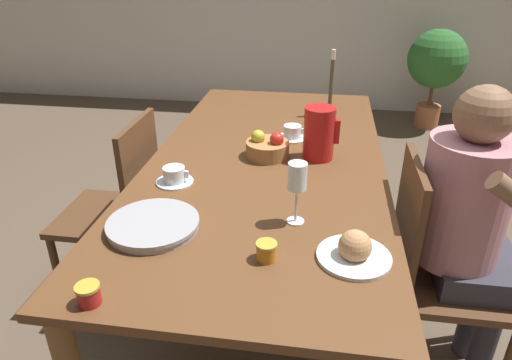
% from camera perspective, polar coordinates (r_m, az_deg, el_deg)
% --- Properties ---
extents(ground_plane, '(20.00, 20.00, 0.00)m').
position_cam_1_polar(ground_plane, '(2.36, 1.14, -14.52)').
color(ground_plane, brown).
extents(dining_table, '(0.98, 2.02, 0.77)m').
position_cam_1_polar(dining_table, '(1.98, 1.31, 0.31)').
color(dining_table, brown).
rests_on(dining_table, ground_plane).
extents(chair_person_side, '(0.42, 0.42, 0.92)m').
position_cam_1_polar(chair_person_side, '(1.86, 21.39, -10.34)').
color(chair_person_side, '#51331E').
rests_on(chair_person_side, ground_plane).
extents(chair_opposite, '(0.42, 0.42, 0.92)m').
position_cam_1_polar(chair_opposite, '(2.20, -16.65, -3.38)').
color(chair_opposite, '#51331E').
rests_on(chair_opposite, ground_plane).
extents(person_seated, '(0.39, 0.41, 1.19)m').
position_cam_1_polar(person_seated, '(1.78, 25.20, -4.56)').
color(person_seated, '#33333D').
rests_on(person_seated, ground_plane).
extents(red_pitcher, '(0.15, 0.13, 0.22)m').
position_cam_1_polar(red_pitcher, '(1.92, 7.88, 5.84)').
color(red_pitcher, red).
rests_on(red_pitcher, dining_table).
extents(wine_glass_water, '(0.06, 0.06, 0.21)m').
position_cam_1_polar(wine_glass_water, '(1.42, 5.18, 0.10)').
color(wine_glass_water, white).
rests_on(wine_glass_water, dining_table).
extents(teacup_near_person, '(0.14, 0.14, 0.06)m').
position_cam_1_polar(teacup_near_person, '(1.75, -10.17, 0.48)').
color(teacup_near_person, silver).
rests_on(teacup_near_person, dining_table).
extents(teacup_across, '(0.14, 0.14, 0.06)m').
position_cam_1_polar(teacup_across, '(2.15, 4.57, 5.88)').
color(teacup_across, silver).
rests_on(teacup_across, dining_table).
extents(serving_tray, '(0.29, 0.29, 0.03)m').
position_cam_1_polar(serving_tray, '(1.49, -12.73, -5.49)').
color(serving_tray, '#9E9EA3').
rests_on(serving_tray, dining_table).
extents(bread_plate, '(0.21, 0.21, 0.10)m').
position_cam_1_polar(bread_plate, '(1.34, 12.21, -8.58)').
color(bread_plate, silver).
rests_on(bread_plate, dining_table).
extents(jam_jar_amber, '(0.06, 0.06, 0.06)m').
position_cam_1_polar(jam_jar_amber, '(1.24, -20.22, -13.16)').
color(jam_jar_amber, '#A81E1E').
rests_on(jam_jar_amber, dining_table).
extents(jam_jar_red, '(0.06, 0.06, 0.06)m').
position_cam_1_polar(jam_jar_red, '(1.31, 1.31, -8.77)').
color(jam_jar_red, '#C67A1E').
rests_on(jam_jar_red, dining_table).
extents(fruit_bowl, '(0.18, 0.18, 0.11)m').
position_cam_1_polar(fruit_bowl, '(1.94, 1.43, 4.09)').
color(fruit_bowl, '#9E6B3D').
rests_on(fruit_bowl, dining_table).
extents(candlestick_tall, '(0.06, 0.06, 0.34)m').
position_cam_1_polar(candlestick_tall, '(2.46, 9.33, 11.03)').
color(candlestick_tall, '#4C4238').
rests_on(candlestick_tall, dining_table).
extents(potted_plant, '(0.53, 0.53, 0.92)m').
position_cam_1_polar(potted_plant, '(4.64, 21.63, 13.44)').
color(potted_plant, '#A8603D').
rests_on(potted_plant, ground_plane).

